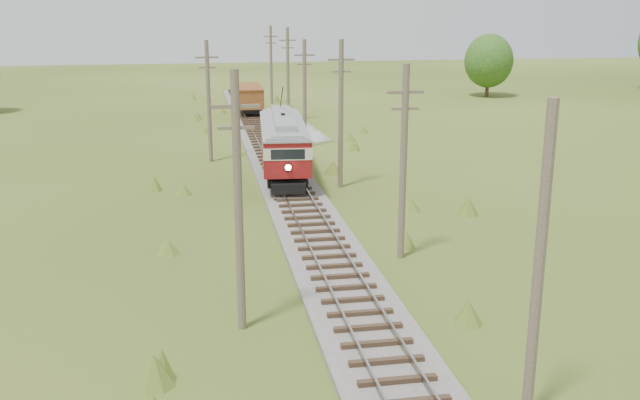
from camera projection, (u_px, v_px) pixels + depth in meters
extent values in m
cube|color=#605B54|center=(283.00, 176.00, 46.57)|extent=(3.60, 96.00, 0.25)
cube|color=#726659|center=(272.00, 171.00, 46.36)|extent=(0.08, 96.00, 0.17)
cube|color=#726659|center=(294.00, 170.00, 46.60)|extent=(0.08, 96.00, 0.17)
cube|color=#2D2116|center=(283.00, 173.00, 46.52)|extent=(2.40, 96.00, 0.16)
cube|color=black|center=(284.00, 164.00, 46.00)|extent=(3.19, 10.96, 0.44)
cube|color=maroon|center=(283.00, 149.00, 45.74)|extent=(3.67, 11.93, 1.08)
cube|color=beige|center=(283.00, 136.00, 45.50)|extent=(3.71, 11.99, 0.69)
cube|color=black|center=(283.00, 136.00, 45.50)|extent=(3.69, 11.47, 0.54)
cube|color=maroon|center=(283.00, 128.00, 45.37)|extent=(3.67, 11.93, 0.29)
cube|color=gray|center=(283.00, 123.00, 45.29)|extent=(3.74, 12.05, 0.37)
cube|color=gray|center=(283.00, 118.00, 45.20)|extent=(1.94, 8.88, 0.39)
sphere|color=#FFF2BF|center=(288.00, 167.00, 39.98)|extent=(0.35, 0.35, 0.35)
cylinder|color=black|center=(282.00, 97.00, 46.60)|extent=(0.42, 4.55, 1.89)
cylinder|color=black|center=(275.00, 182.00, 41.68)|extent=(0.18, 0.79, 0.78)
cylinder|color=black|center=(300.00, 181.00, 41.81)|extent=(0.18, 0.79, 0.78)
cylinder|color=black|center=(270.00, 151.00, 50.21)|extent=(0.18, 0.79, 0.78)
cylinder|color=black|center=(291.00, 151.00, 50.34)|extent=(0.18, 0.79, 0.78)
cube|color=black|center=(250.00, 107.00, 72.30)|extent=(1.98, 6.59, 0.46)
cube|color=brown|center=(249.00, 96.00, 72.00)|extent=(2.46, 7.33, 1.82)
cube|color=brown|center=(249.00, 86.00, 71.75)|extent=(2.51, 7.47, 0.11)
cylinder|color=black|center=(244.00, 110.00, 70.10)|extent=(0.12, 0.73, 0.73)
cylinder|color=black|center=(258.00, 110.00, 70.32)|extent=(0.12, 0.73, 0.73)
cylinder|color=black|center=(242.00, 104.00, 74.27)|extent=(0.12, 0.73, 0.73)
cylinder|color=black|center=(255.00, 104.00, 74.48)|extent=(0.12, 0.73, 0.73)
cone|color=gray|center=(306.00, 130.00, 60.43)|extent=(3.59, 3.59, 1.35)
cone|color=gray|center=(319.00, 135.00, 59.59)|extent=(2.02, 2.02, 0.79)
cylinder|color=brown|center=(539.00, 268.00, 18.42)|extent=(0.30, 0.30, 8.80)
cylinder|color=brown|center=(403.00, 164.00, 30.82)|extent=(0.30, 0.30, 8.60)
cube|color=brown|center=(406.00, 92.00, 30.00)|extent=(1.60, 0.12, 0.12)
cube|color=brown|center=(405.00, 109.00, 30.19)|extent=(1.20, 0.10, 0.10)
cylinder|color=brown|center=(341.00, 115.00, 43.10)|extent=(0.30, 0.30, 9.00)
cube|color=brown|center=(341.00, 60.00, 42.22)|extent=(1.60, 0.12, 0.12)
cube|color=brown|center=(341.00, 72.00, 42.41)|extent=(1.20, 0.10, 0.10)
cylinder|color=brown|center=(305.00, 94.00, 55.49)|extent=(0.30, 0.30, 8.40)
cube|color=brown|center=(304.00, 55.00, 54.69)|extent=(1.60, 0.12, 0.12)
cube|color=brown|center=(305.00, 64.00, 54.88)|extent=(1.20, 0.10, 0.10)
cylinder|color=brown|center=(288.00, 75.00, 67.83)|extent=(0.30, 0.30, 8.90)
cube|color=brown|center=(288.00, 40.00, 66.97)|extent=(1.60, 0.12, 0.12)
cube|color=brown|center=(288.00, 48.00, 67.15)|extent=(1.20, 0.10, 0.10)
cylinder|color=brown|center=(271.00, 65.00, 80.17)|extent=(0.30, 0.30, 8.70)
cube|color=brown|center=(271.00, 36.00, 79.33)|extent=(1.60, 0.12, 0.12)
cube|color=brown|center=(271.00, 43.00, 79.52)|extent=(1.20, 0.10, 0.10)
cylinder|color=brown|center=(238.00, 205.00, 23.82)|extent=(0.30, 0.30, 9.00)
cube|color=brown|center=(235.00, 106.00, 22.94)|extent=(1.60, 0.12, 0.12)
cube|color=brown|center=(236.00, 128.00, 23.13)|extent=(1.20, 0.10, 0.10)
cylinder|color=brown|center=(209.00, 102.00, 50.41)|extent=(0.30, 0.30, 8.60)
cube|color=brown|center=(207.00, 57.00, 49.58)|extent=(1.60, 0.12, 0.12)
cube|color=brown|center=(207.00, 68.00, 49.77)|extent=(1.20, 0.10, 0.10)
cylinder|color=#38281C|center=(487.00, 86.00, 87.37)|extent=(0.50, 0.50, 2.52)
ellipsoid|color=#1B4815|center=(489.00, 61.00, 86.55)|extent=(5.88, 5.88, 6.47)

